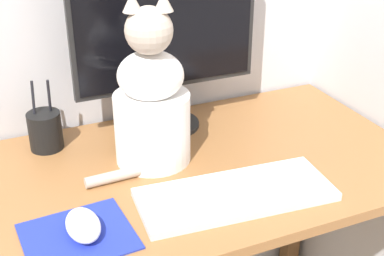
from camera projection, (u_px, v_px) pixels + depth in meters
name	position (u px, v px, depth m)	size (l,w,h in m)	color
desk	(172.00, 210.00, 1.31)	(1.21, 0.63, 0.75)	brown
monitor	(166.00, 34.00, 1.35)	(0.49, 0.17, 0.46)	black
keyboard	(235.00, 193.00, 1.15)	(0.44, 0.20, 0.02)	silver
mousepad_left	(78.00, 236.00, 1.04)	(0.22, 0.19, 0.00)	#1E2D9E
computer_mouse_left	(83.00, 225.00, 1.03)	(0.07, 0.11, 0.04)	white
cat	(151.00, 102.00, 1.23)	(0.30, 0.23, 0.41)	white
pen_cup	(45.00, 130.00, 1.33)	(0.08, 0.08, 0.18)	black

